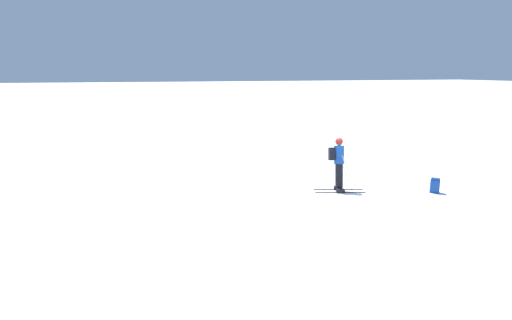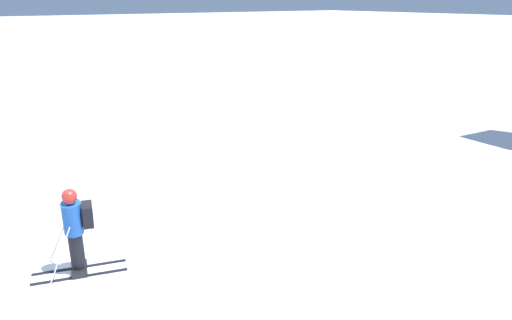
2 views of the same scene
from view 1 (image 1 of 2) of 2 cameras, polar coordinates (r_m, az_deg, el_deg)
The scene contains 3 objects.
ground_plane at distance 14.04m, azimuth 11.84°, elevation -4.42°, with size 300.00×300.00×0.00m, color white.
skier at distance 14.00m, azimuth 11.68°, elevation -0.15°, with size 1.29×1.78×1.84m.
spare_backpack at distance 14.86m, azimuth 24.20°, elevation -3.35°, with size 0.37×0.37×0.50m.
Camera 1 is at (-11.65, 6.72, 4.04)m, focal length 28.00 mm.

